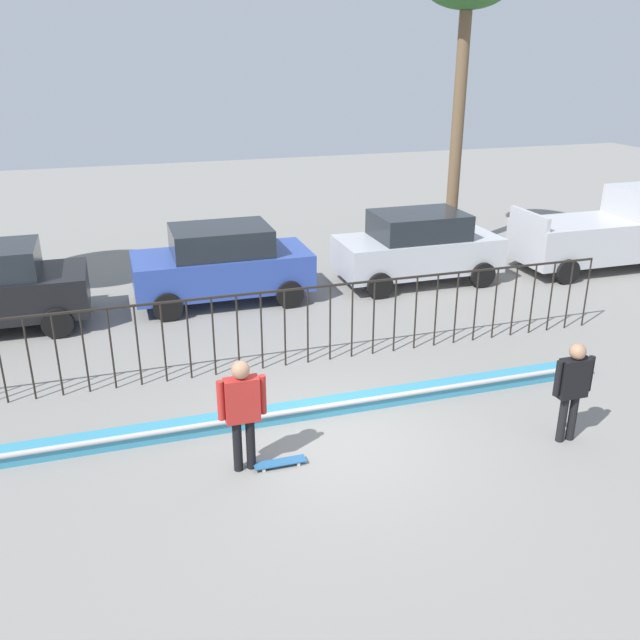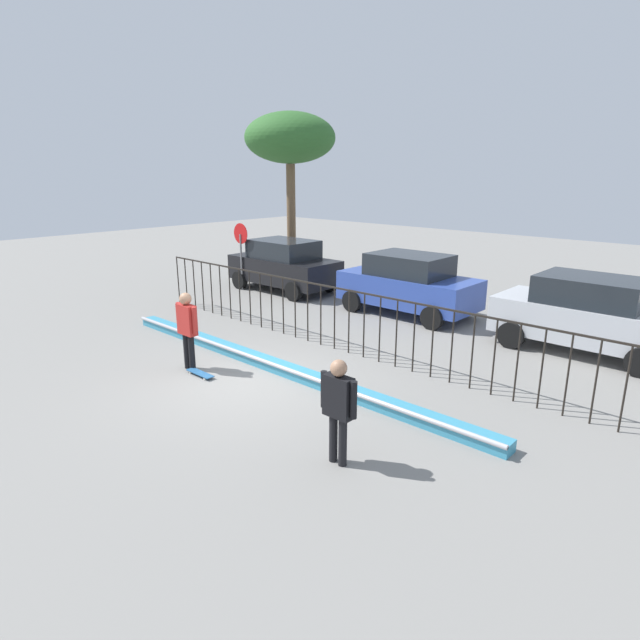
# 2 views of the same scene
# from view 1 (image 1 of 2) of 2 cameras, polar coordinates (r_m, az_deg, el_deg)

# --- Properties ---
(ground_plane) EXTENTS (60.00, 60.00, 0.00)m
(ground_plane) POSITION_cam_1_polar(r_m,az_deg,el_deg) (11.13, 1.02, -10.09)
(ground_plane) COLOR gray
(bowl_coping_ledge) EXTENTS (11.00, 0.41, 0.27)m
(bowl_coping_ledge) POSITION_cam_1_polar(r_m,az_deg,el_deg) (11.79, -0.36, -7.41)
(bowl_coping_ledge) COLOR teal
(bowl_coping_ledge) RESTS_ON ground
(perimeter_fence) EXTENTS (14.04, 0.04, 1.61)m
(perimeter_fence) POSITION_cam_1_polar(r_m,az_deg,el_deg) (13.20, -2.99, 0.12)
(perimeter_fence) COLOR black
(perimeter_fence) RESTS_ON ground
(skateboarder) EXTENTS (0.72, 0.27, 1.78)m
(skateboarder) POSITION_cam_1_polar(r_m,az_deg,el_deg) (9.97, -6.55, -7.18)
(skateboarder) COLOR black
(skateboarder) RESTS_ON ground
(skateboard) EXTENTS (0.80, 0.20, 0.07)m
(skateboard) POSITION_cam_1_polar(r_m,az_deg,el_deg) (10.50, -3.39, -11.87)
(skateboard) COLOR #26598C
(skateboard) RESTS_ON ground
(camera_operator) EXTENTS (0.69, 0.26, 1.70)m
(camera_operator) POSITION_cam_1_polar(r_m,az_deg,el_deg) (11.35, 20.48, -5.02)
(camera_operator) COLOR black
(camera_operator) RESTS_ON ground
(parked_car_blue) EXTENTS (4.30, 2.12, 1.90)m
(parked_car_blue) POSITION_cam_1_polar(r_m,az_deg,el_deg) (16.91, -8.24, 4.72)
(parked_car_blue) COLOR #2D479E
(parked_car_blue) RESTS_ON ground
(parked_car_silver) EXTENTS (4.30, 2.12, 1.90)m
(parked_car_silver) POSITION_cam_1_polar(r_m,az_deg,el_deg) (18.39, 8.20, 6.11)
(parked_car_silver) COLOR #B7BABF
(parked_car_silver) RESTS_ON ground
(pickup_truck) EXTENTS (4.70, 2.12, 2.24)m
(pickup_truck) POSITION_cam_1_polar(r_m,az_deg,el_deg) (21.03, 22.78, 6.80)
(pickup_truck) COLOR #B7B7BC
(pickup_truck) RESTS_ON ground
(palm_tree_tall) EXTENTS (2.43, 2.43, 8.22)m
(palm_tree_tall) POSITION_cam_1_polar(r_m,az_deg,el_deg) (21.17, 12.23, 24.77)
(palm_tree_tall) COLOR brown
(palm_tree_tall) RESTS_ON ground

